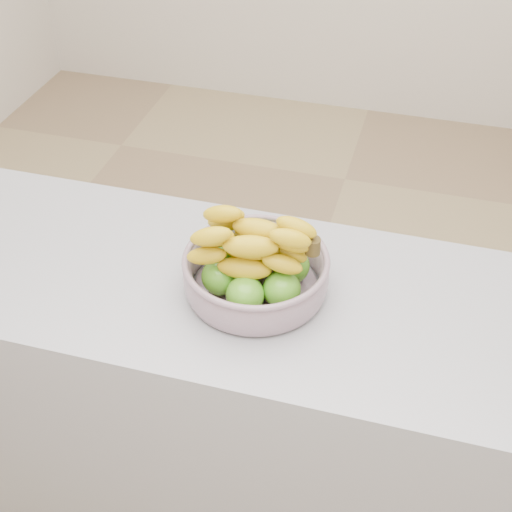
{
  "coord_description": "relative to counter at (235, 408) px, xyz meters",
  "views": [
    {
      "loc": [
        0.39,
        -1.82,
        2.0
      ],
      "look_at": [
        0.06,
        -0.65,
        1.0
      ],
      "focal_mm": 50.0,
      "sensor_mm": 36.0,
      "label": 1
    }
  ],
  "objects": [
    {
      "name": "fruit_bowl",
      "position": [
        0.06,
        -0.0,
        0.52
      ],
      "size": [
        0.33,
        0.33,
        0.2
      ],
      "rotation": [
        0.0,
        0.0,
        -0.02
      ],
      "color": "#9AABB9",
      "rests_on": "counter"
    },
    {
      "name": "ground",
      "position": [
        0.0,
        0.65,
        -0.45
      ],
      "size": [
        4.0,
        4.0,
        0.0
      ],
      "primitive_type": "plane",
      "color": "#98855D",
      "rests_on": "ground"
    },
    {
      "name": "counter",
      "position": [
        0.0,
        0.0,
        0.0
      ],
      "size": [
        2.0,
        0.6,
        0.9
      ],
      "primitive_type": "cube",
      "color": "#98979F",
      "rests_on": "ground"
    }
  ]
}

